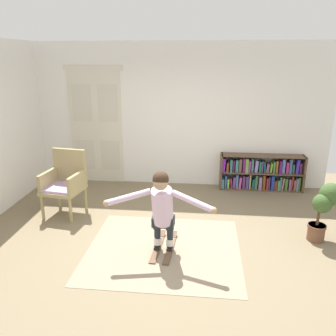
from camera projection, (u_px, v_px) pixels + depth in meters
The scene contains 9 objects.
ground_plane at pixel (166, 244), 5.05m from camera, with size 7.20×7.20×0.00m, color #76674C.
back_wall at pixel (180, 116), 7.06m from camera, with size 6.00×0.10×2.90m, color white.
double_door at pixel (96, 125), 7.26m from camera, with size 1.22×0.05×2.45m.
rug at pixel (164, 249), 4.90m from camera, with size 2.14×1.96×0.01m, color gray.
bookshelf at pixel (261, 174), 7.04m from camera, with size 1.67×0.30×0.73m.
wicker_chair at pixel (65, 181), 5.89m from camera, with size 0.68×0.68×1.10m.
potted_plant at pixel (324, 205), 4.98m from camera, with size 0.42×0.45×0.90m.
skis_pair at pixel (164, 247), 4.93m from camera, with size 0.31×0.84×0.07m.
person_skier at pixel (162, 206), 4.58m from camera, with size 1.45×0.56×1.15m.
Camera 1 is at (0.51, -4.44, 2.60)m, focal length 37.01 mm.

